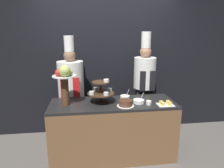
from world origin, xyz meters
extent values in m
plane|color=#5B5651|center=(0.00, 0.00, 0.00)|extent=(14.00, 14.00, 0.00)
cube|color=black|center=(0.00, 1.25, 1.40)|extent=(10.00, 0.06, 2.80)
cube|color=brown|center=(0.00, 0.32, 0.41)|extent=(1.80, 0.64, 0.83)
cube|color=black|center=(0.00, 0.32, 0.85)|extent=(1.80, 0.64, 0.03)
cylinder|color=#3D2819|center=(-0.17, 0.34, 0.87)|extent=(0.17, 0.17, 0.02)
cylinder|color=#3D2819|center=(-0.17, 0.34, 1.02)|extent=(0.04, 0.04, 0.31)
cylinder|color=#3D2819|center=(-0.17, 0.34, 1.00)|extent=(0.38, 0.38, 0.02)
cylinder|color=#3D2819|center=(-0.17, 0.34, 1.17)|extent=(0.25, 0.25, 0.02)
cylinder|color=silver|center=(-0.11, 0.21, 1.03)|extent=(0.07, 0.07, 0.04)
cylinder|color=beige|center=(-0.11, 0.21, 1.03)|extent=(0.06, 0.06, 0.03)
cylinder|color=silver|center=(-0.04, 0.40, 1.03)|extent=(0.07, 0.07, 0.04)
cylinder|color=red|center=(-0.04, 0.40, 1.03)|extent=(0.06, 0.06, 0.03)
cylinder|color=silver|center=(-0.23, 0.47, 1.03)|extent=(0.07, 0.07, 0.04)
cylinder|color=green|center=(-0.23, 0.47, 1.03)|extent=(0.06, 0.06, 0.03)
cylinder|color=silver|center=(-0.30, 0.28, 1.03)|extent=(0.07, 0.07, 0.04)
cylinder|color=gold|center=(-0.30, 0.28, 1.03)|extent=(0.06, 0.06, 0.03)
cylinder|color=white|center=(-0.09, 0.31, 1.20)|extent=(0.07, 0.07, 0.04)
cylinder|color=brown|center=(-0.66, 0.30, 1.07)|extent=(0.10, 0.10, 0.41)
cylinder|color=white|center=(-0.66, 0.30, 1.28)|extent=(0.32, 0.32, 0.01)
sphere|color=#84B742|center=(-0.59, 0.31, 1.32)|extent=(0.07, 0.07, 0.07)
sphere|color=orange|center=(-0.62, 0.37, 1.33)|extent=(0.08, 0.08, 0.08)
sphere|color=orange|center=(-0.73, 0.35, 1.32)|extent=(0.07, 0.07, 0.07)
sphere|color=red|center=(-0.73, 0.26, 1.33)|extent=(0.09, 0.09, 0.09)
sphere|color=#ADC160|center=(-0.64, 0.22, 1.36)|extent=(0.15, 0.15, 0.15)
cylinder|color=white|center=(0.15, 0.15, 0.87)|extent=(0.24, 0.24, 0.01)
cylinder|color=brown|center=(0.15, 0.15, 0.91)|extent=(0.19, 0.19, 0.07)
cylinder|color=#472819|center=(0.15, 0.15, 0.95)|extent=(0.18, 0.18, 0.01)
cylinder|color=white|center=(0.48, 0.16, 0.89)|extent=(0.07, 0.07, 0.06)
cube|color=white|center=(0.71, 0.13, 0.87)|extent=(0.22, 0.17, 0.01)
cube|color=#EFCC56|center=(0.66, 0.09, 0.89)|extent=(0.04, 0.04, 0.04)
cube|color=#EFCC56|center=(0.76, 0.09, 0.89)|extent=(0.04, 0.04, 0.04)
cube|color=#EFCC56|center=(0.66, 0.16, 0.89)|extent=(0.04, 0.04, 0.04)
cube|color=#EFCC56|center=(0.76, 0.16, 0.89)|extent=(0.04, 0.04, 0.04)
cylinder|color=white|center=(0.36, 0.25, 0.89)|extent=(0.16, 0.16, 0.05)
cylinder|color=#BCBCC1|center=(0.41, 0.25, 0.96)|extent=(0.05, 0.01, 0.11)
cylinder|color=white|center=(0.21, 0.47, 0.89)|extent=(0.14, 0.14, 0.05)
cylinder|color=#BCBCC1|center=(0.25, 0.47, 0.96)|extent=(0.05, 0.01, 0.11)
cube|color=black|center=(-0.62, 0.86, 0.40)|extent=(0.31, 0.17, 0.80)
cylinder|color=white|center=(-0.62, 0.86, 1.10)|extent=(0.42, 0.42, 0.60)
cube|color=red|center=(-0.62, 0.66, 0.98)|extent=(0.29, 0.01, 0.38)
sphere|color=#846047|center=(-0.62, 0.86, 1.49)|extent=(0.19, 0.19, 0.19)
cylinder|color=white|center=(-0.62, 0.86, 1.68)|extent=(0.15, 0.15, 0.25)
cube|color=#28282D|center=(0.62, 0.86, 0.46)|extent=(0.28, 0.15, 0.92)
cylinder|color=silver|center=(0.62, 0.86, 1.18)|extent=(0.37, 0.37, 0.52)
cube|color=black|center=(0.62, 0.68, 1.07)|extent=(0.26, 0.01, 0.33)
sphere|color=#A37556|center=(0.62, 0.86, 1.54)|extent=(0.19, 0.19, 0.19)
cylinder|color=white|center=(0.62, 0.86, 1.73)|extent=(0.16, 0.16, 0.26)
camera|label=1|loc=(-0.36, -2.38, 1.84)|focal=32.00mm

